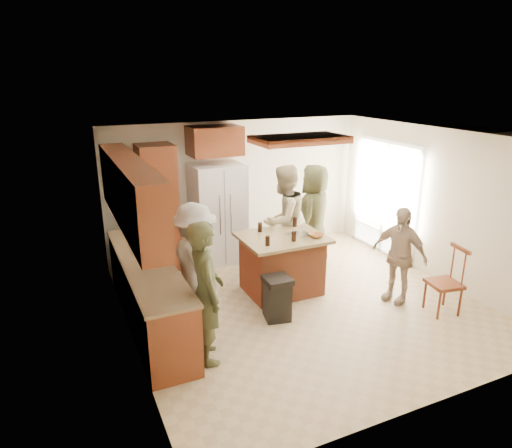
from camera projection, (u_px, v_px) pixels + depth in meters
name	position (u px, v px, depth m)	size (l,w,h in m)	color
room_shell	(442.00, 193.00, 9.77)	(8.00, 5.20, 5.00)	tan
person_front_left	(206.00, 293.00, 5.31)	(0.64, 0.47, 1.76)	#414427
person_behind_left	(284.00, 220.00, 7.73)	(0.92, 0.57, 1.89)	tan
person_behind_right	(314.00, 214.00, 8.21)	(0.88, 0.57, 1.80)	#34361F
person_side_right	(399.00, 255.00, 6.78)	(0.87, 0.45, 1.48)	tan
person_counter	(195.00, 264.00, 6.16)	(1.10, 0.51, 1.71)	gray
left_cabinetry	(142.00, 259.00, 6.07)	(0.64, 3.00, 2.30)	maroon
back_wall_units	(173.00, 191.00, 7.85)	(1.80, 0.60, 2.45)	maroon
refrigerator	(218.00, 214.00, 8.24)	(0.90, 0.76, 1.80)	white
kitchen_island	(282.00, 263.00, 7.15)	(1.28, 1.03, 0.93)	#9B4728
island_items	(297.00, 233.00, 7.00)	(1.01, 0.75, 0.15)	silver
trash_bin	(277.00, 298.00, 6.38)	(0.40, 0.40, 0.63)	black
spindle_chair	(445.00, 283.00, 6.52)	(0.49, 0.49, 0.99)	maroon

